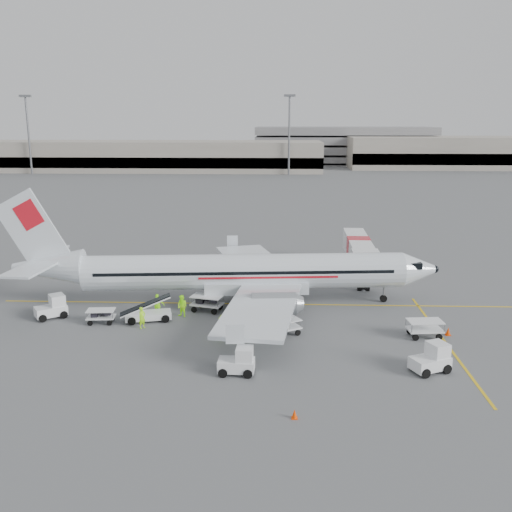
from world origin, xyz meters
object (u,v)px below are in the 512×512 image
object	(u,v)px
jet_bridge	(358,257)
belt_loader	(148,305)
tug_mid	(236,360)
aircraft	(245,248)
tug_fore	(430,358)
tug_aft	(51,307)

from	to	relation	value
jet_bridge	belt_loader	size ratio (longest dim) A/B	3.13
jet_bridge	tug_mid	xyz separation A→B (m)	(-10.74, -23.63, -1.08)
aircraft	belt_loader	size ratio (longest dim) A/B	7.53
aircraft	jet_bridge	bearing A→B (deg)	36.73
tug_fore	tug_mid	world-z (taller)	tug_fore
belt_loader	tug_aft	size ratio (longest dim) A/B	1.99
jet_bridge	tug_aft	size ratio (longest dim) A/B	6.23
jet_bridge	tug_aft	distance (m)	29.84
tug_aft	tug_fore	bearing A→B (deg)	-52.81
jet_bridge	belt_loader	world-z (taller)	jet_bridge
tug_mid	tug_fore	bearing A→B (deg)	5.57
jet_bridge	tug_aft	world-z (taller)	jet_bridge
aircraft	tug_mid	size ratio (longest dim) A/B	15.79
aircraft	belt_loader	bearing A→B (deg)	-153.54
jet_bridge	tug_fore	size ratio (longest dim) A/B	6.21
tug_aft	belt_loader	bearing A→B (deg)	-37.60
aircraft	tug_mid	distance (m)	14.47
jet_bridge	tug_fore	world-z (taller)	jet_bridge
tug_aft	jet_bridge	bearing A→B (deg)	-7.15
belt_loader	tug_aft	bearing A→B (deg)	163.04
tug_aft	aircraft	bearing A→B (deg)	-19.88
aircraft	jet_bridge	size ratio (longest dim) A/B	2.40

